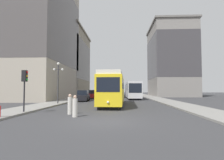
{
  "coord_description": "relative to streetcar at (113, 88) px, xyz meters",
  "views": [
    {
      "loc": [
        0.94,
        -11.29,
        2.02
      ],
      "look_at": [
        -0.0,
        9.01,
        3.05
      ],
      "focal_mm": 28.94,
      "sensor_mm": 36.0,
      "label": 1
    }
  ],
  "objects": [
    {
      "name": "streetcar",
      "position": [
        0.0,
        0.0,
        0.0
      ],
      "size": [
        3.02,
        12.39,
        3.89
      ],
      "rotation": [
        0.0,
        0.0,
        -0.03
      ],
      "color": "black",
      "rests_on": "ground"
    },
    {
      "name": "building_right_corner",
      "position": [
        15.42,
        29.71,
        8.4
      ],
      "size": [
        11.43,
        16.18,
        20.43
      ],
      "color": "gray",
      "rests_on": "ground"
    },
    {
      "name": "sidewalk_right",
      "position": [
        8.34,
        28.4,
        -2.03
      ],
      "size": [
        3.33,
        120.0,
        0.15
      ],
      "primitive_type": "cube",
      "color": "gray",
      "rests_on": "ground"
    },
    {
      "name": "building_left_midblock",
      "position": [
        -17.36,
        31.37,
        7.99
      ],
      "size": [
        15.32,
        20.32,
        19.64
      ],
      "color": "gray",
      "rests_on": "ground"
    },
    {
      "name": "pedestrian_crossing_far",
      "position": [
        -2.35,
        -9.88,
        -1.37
      ],
      "size": [
        0.35,
        0.35,
        1.58
      ],
      "rotation": [
        0.0,
        0.0,
        1.57
      ],
      "color": "beige",
      "rests_on": "ground"
    },
    {
      "name": "transit_bus",
      "position": [
        3.51,
        15.61,
        -0.15
      ],
      "size": [
        2.76,
        12.76,
        3.45
      ],
      "rotation": [
        0.0,
        0.0,
        0.01
      ],
      "color": "black",
      "rests_on": "ground"
    },
    {
      "name": "parked_car_left_near",
      "position": [
        -5.38,
        7.48,
        -1.26
      ],
      "size": [
        2.09,
        4.78,
        1.82
      ],
      "rotation": [
        0.0,
        0.0,
        0.06
      ],
      "color": "black",
      "rests_on": "ground"
    },
    {
      "name": "lamp_post_left_near",
      "position": [
        -7.27,
        0.54,
        1.62
      ],
      "size": [
        1.41,
        0.36,
        5.42
      ],
      "color": "#333338",
      "rests_on": "sidewalk_left"
    },
    {
      "name": "parked_car_left_mid",
      "position": [
        -5.37,
        16.72,
        -1.26
      ],
      "size": [
        1.91,
        4.27,
        1.82
      ],
      "rotation": [
        0.0,
        0.0,
        -0.01
      ],
      "color": "black",
      "rests_on": "ground"
    },
    {
      "name": "building_left_corner",
      "position": [
        -16.8,
        13.29,
        12.06
      ],
      "size": [
        14.2,
        20.9,
        27.48
      ],
      "color": "#A89E8E",
      "rests_on": "ground"
    },
    {
      "name": "sidewalk_left",
      "position": [
        -8.34,
        28.4,
        -2.03
      ],
      "size": [
        3.33,
        120.0,
        0.15
      ],
      "primitive_type": "cube",
      "color": "gray",
      "rests_on": "ground"
    },
    {
      "name": "traffic_light_near_left",
      "position": [
        -7.06,
        -8.18,
        0.7
      ],
      "size": [
        0.47,
        0.36,
        3.45
      ],
      "color": "#232328",
      "rests_on": "sidewalk_left"
    },
    {
      "name": "pedestrian_crossing_near",
      "position": [
        -3.11,
        -8.5,
        -1.34
      ],
      "size": [
        0.36,
        0.36,
        1.63
      ],
      "rotation": [
        0.0,
        0.0,
        0.97
      ],
      "color": "beige",
      "rests_on": "ground"
    },
    {
      "name": "ground_plane",
      "position": [
        0.0,
        -11.6,
        -2.1
      ],
      "size": [
        200.0,
        200.0,
        0.0
      ],
      "primitive_type": "plane",
      "color": "#38383A"
    }
  ]
}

